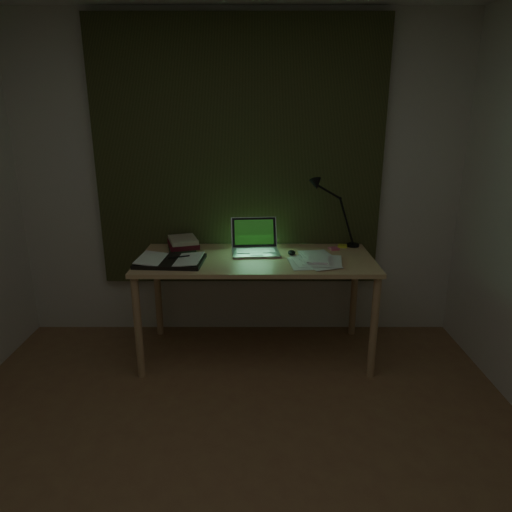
{
  "coord_description": "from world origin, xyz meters",
  "views": [
    {
      "loc": [
        0.13,
        -1.6,
        1.75
      ],
      "look_at": [
        0.13,
        1.43,
        0.82
      ],
      "focal_mm": 32.0,
      "sensor_mm": 36.0,
      "label": 1
    }
  ],
  "objects": [
    {
      "name": "open_textbook",
      "position": [
        -0.47,
        1.42,
        0.79
      ],
      "size": [
        0.48,
        0.36,
        0.04
      ],
      "primitive_type": null,
      "rotation": [
        0.0,
        0.0,
        -0.07
      ],
      "color": "white",
      "rests_on": "desk"
    },
    {
      "name": "book_stack",
      "position": [
        -0.43,
        1.73,
        0.82
      ],
      "size": [
        0.27,
        0.31,
        0.1
      ],
      "primitive_type": null,
      "rotation": [
        0.0,
        0.0,
        0.25
      ],
      "color": "white",
      "rests_on": "desk"
    },
    {
      "name": "loose_papers",
      "position": [
        0.52,
        1.48,
        0.78
      ],
      "size": [
        0.41,
        0.42,
        0.02
      ],
      "primitive_type": null,
      "rotation": [
        0.0,
        0.0,
        0.25
      ],
      "color": "silver",
      "rests_on": "desk"
    },
    {
      "name": "mouse",
      "position": [
        0.39,
        1.62,
        0.79
      ],
      "size": [
        0.06,
        0.09,
        0.03
      ],
      "primitive_type": "ellipsoid",
      "rotation": [
        0.0,
        0.0,
        -0.09
      ],
      "color": "black",
      "rests_on": "desk"
    },
    {
      "name": "wall_back",
      "position": [
        0.0,
        2.0,
        1.25
      ],
      "size": [
        3.5,
        0.0,
        2.5
      ],
      "primitive_type": "cube",
      "color": "silver",
      "rests_on": "ground"
    },
    {
      "name": "sticky_yellow",
      "position": [
        0.81,
        1.83,
        0.78
      ],
      "size": [
        0.09,
        0.09,
        0.01
      ],
      "primitive_type": "cube",
      "rotation": [
        0.0,
        0.0,
        -0.26
      ],
      "color": "yellow",
      "rests_on": "desk"
    },
    {
      "name": "desk",
      "position": [
        0.13,
        1.55,
        0.39
      ],
      "size": [
        1.69,
        0.74,
        0.77
      ],
      "primitive_type": null,
      "color": "tan",
      "rests_on": "floor"
    },
    {
      "name": "sticky_pink",
      "position": [
        0.73,
        1.76,
        0.78
      ],
      "size": [
        0.08,
        0.08,
        0.01
      ],
      "primitive_type": "cube",
      "rotation": [
        0.0,
        0.0,
        0.32
      ],
      "color": "#DF5675",
      "rests_on": "desk"
    },
    {
      "name": "desk_lamp",
      "position": [
        0.89,
        1.85,
        1.03
      ],
      "size": [
        0.4,
        0.34,
        0.53
      ],
      "primitive_type": null,
      "rotation": [
        0.0,
        0.0,
        -0.2
      ],
      "color": "black",
      "rests_on": "desk"
    },
    {
      "name": "curtain",
      "position": [
        0.0,
        1.96,
        1.45
      ],
      "size": [
        2.2,
        0.06,
        2.0
      ],
      "primitive_type": "cube",
      "color": "#2A2E17",
      "rests_on": "wall_back"
    },
    {
      "name": "laptop",
      "position": [
        0.13,
        1.64,
        0.9
      ],
      "size": [
        0.38,
        0.42,
        0.25
      ],
      "primitive_type": null,
      "rotation": [
        0.0,
        0.0,
        0.08
      ],
      "color": "#A9A9AD",
      "rests_on": "desk"
    }
  ]
}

